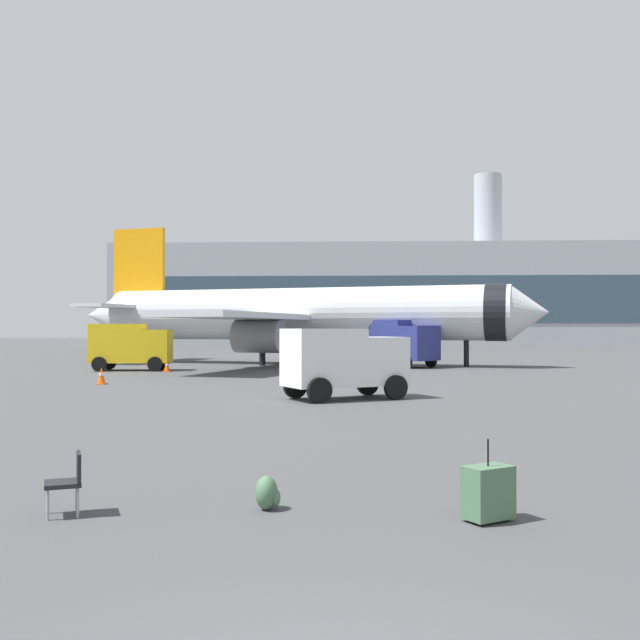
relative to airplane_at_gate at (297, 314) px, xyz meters
The scene contains 12 objects.
airplane_at_gate is the anchor object (origin of this frame).
service_truck 13.09m from the airplane_at_gate, 139.06° to the right, with size 4.95×2.83×2.90m.
fuel_truck 7.83m from the airplane_at_gate, 24.49° to the right, with size 5.91×5.97×3.20m.
cargo_van 26.80m from the airplane_at_gate, 81.90° to the right, with size 4.82×3.93×2.60m.
safety_cone_near 21.46m from the airplane_at_gate, 111.03° to the right, with size 0.44×0.44×0.80m.
safety_cone_mid 12.44m from the airplane_at_gate, 126.64° to the right, with size 0.44×0.44×0.72m.
safety_cone_far 6.76m from the airplane_at_gate, 11.13° to the left, with size 0.44×0.44×0.82m.
safety_cone_outer 4.79m from the airplane_at_gate, 114.17° to the left, with size 0.44×0.44×0.77m.
rolling_suitcase 43.95m from the airplane_at_gate, 82.19° to the right, with size 0.75×0.68×1.10m.
traveller_backpack 43.17m from the airplane_at_gate, 86.10° to the right, with size 0.36×0.40×0.48m.
gate_chair 43.48m from the airplane_at_gate, 89.73° to the right, with size 0.63×0.63×0.86m.
terminal_building 67.98m from the airplane_at_gate, 72.31° to the left, with size 106.12×23.07×27.40m.
Camera 1 is at (0.01, -4.66, 2.57)m, focal length 41.00 mm.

